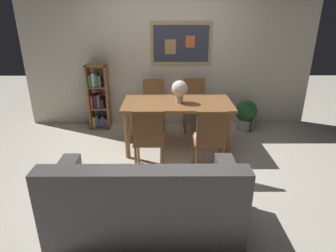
% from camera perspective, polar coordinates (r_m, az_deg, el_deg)
% --- Properties ---
extents(ground_plane, '(12.00, 12.00, 0.00)m').
position_cam_1_polar(ground_plane, '(4.12, 0.14, -7.74)').
color(ground_plane, beige).
extents(wall_back_with_painting, '(5.20, 0.14, 2.60)m').
position_cam_1_polar(wall_back_with_painting, '(5.33, 0.05, 13.99)').
color(wall_back_with_painting, beige).
rests_on(wall_back_with_painting, ground_plane).
extents(dining_table, '(1.64, 0.85, 0.76)m').
position_cam_1_polar(dining_table, '(4.38, 1.88, 3.57)').
color(dining_table, brown).
rests_on(dining_table, ground_plane).
extents(dining_chair_far_left, '(0.40, 0.41, 0.91)m').
position_cam_1_polar(dining_chair_far_left, '(5.13, -2.85, 4.89)').
color(dining_chair_far_left, brown).
rests_on(dining_chair_far_left, ground_plane).
extents(dining_chair_far_right, '(0.40, 0.41, 0.91)m').
position_cam_1_polar(dining_chair_far_right, '(5.19, 5.21, 5.02)').
color(dining_chair_far_right, brown).
rests_on(dining_chair_far_right, ground_plane).
extents(dining_chair_near_left, '(0.40, 0.41, 0.91)m').
position_cam_1_polar(dining_chair_near_left, '(3.72, -3.86, -1.96)').
color(dining_chair_near_left, brown).
rests_on(dining_chair_near_left, ground_plane).
extents(dining_chair_near_right, '(0.40, 0.41, 0.91)m').
position_cam_1_polar(dining_chair_near_right, '(3.74, 8.32, -2.01)').
color(dining_chair_near_right, brown).
rests_on(dining_chair_near_right, ground_plane).
extents(leather_couch, '(1.80, 0.84, 0.84)m').
position_cam_1_polar(leather_couch, '(2.88, -4.54, -15.14)').
color(leather_couch, '#514C4C').
rests_on(leather_couch, ground_plane).
extents(bookshelf, '(0.36, 0.28, 1.18)m').
position_cam_1_polar(bookshelf, '(5.38, -13.58, 5.13)').
color(bookshelf, brown).
rests_on(bookshelf, ground_plane).
extents(potted_ivy, '(0.38, 0.38, 0.58)m').
position_cam_1_polar(potted_ivy, '(5.39, 15.22, 2.23)').
color(potted_ivy, '#B2ADA3').
rests_on(potted_ivy, ground_plane).
extents(flower_vase, '(0.25, 0.24, 0.33)m').
position_cam_1_polar(flower_vase, '(4.27, 2.35, 7.23)').
color(flower_vase, beige).
rests_on(flower_vase, dining_table).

